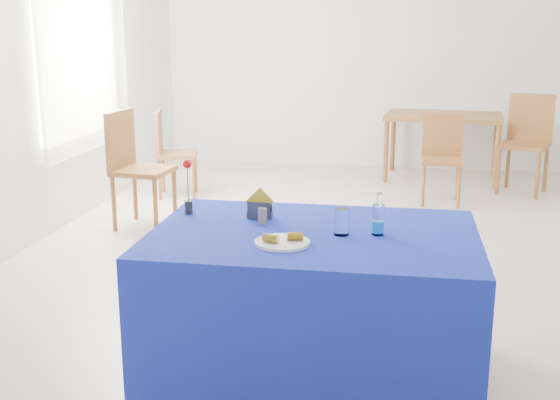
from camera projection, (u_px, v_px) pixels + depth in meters
The scene contains 18 objects.
floor at pixel (341, 253), 5.53m from camera, with size 7.00×7.00×0.00m, color #C1B2A0.
room_shell at pixel (346, 24), 5.10m from camera, with size 7.00×7.00×7.00m.
window_pane at pixel (78, 47), 6.32m from camera, with size 0.04×1.50×1.60m, color white.
curtain at pixel (86, 47), 6.31m from camera, with size 0.04×1.75×1.85m, color white.
plate at pixel (282, 242), 3.26m from camera, with size 0.26×0.26×0.01m, color white.
drinking_glass at pixel (342, 222), 3.39m from camera, with size 0.07×0.07×0.13m, color white.
salt_shaker at pixel (264, 216), 3.57m from camera, with size 0.03×0.03×0.09m, color slate.
pepper_shaker at pixel (261, 216), 3.57m from camera, with size 0.03×0.03×0.09m, color slate.
blue_table at pixel (313, 304), 3.54m from camera, with size 1.60×1.10×0.76m.
water_bottle at pixel (378, 220), 3.39m from camera, with size 0.06×0.06×0.21m.
napkin_holder at pixel (260, 209), 3.69m from camera, with size 0.15×0.06×0.17m.
rose_vase at pixel (188, 188), 3.75m from camera, with size 0.05×0.05×0.30m.
oak_table at pixel (443, 121), 7.99m from camera, with size 1.36×0.95×0.76m.
chair_bg_left at pixel (442, 152), 6.99m from camera, with size 0.41×0.41×0.89m.
chair_bg_right at pixel (527, 136), 7.41m from camera, with size 0.60×0.60×1.04m.
chair_win_a at pixel (133, 161), 6.12m from camera, with size 0.51×0.51×1.03m.
chair_win_b at pixel (169, 147), 7.23m from camera, with size 0.48×0.48×0.89m.
banana_pieces at pixel (283, 237), 3.25m from camera, with size 0.19×0.11×0.04m.
Camera 1 is at (0.41, -5.27, 1.76)m, focal length 45.00 mm.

